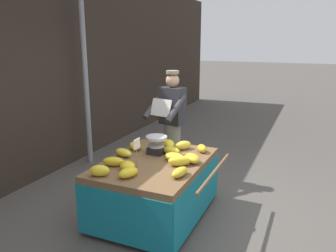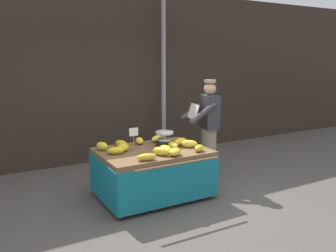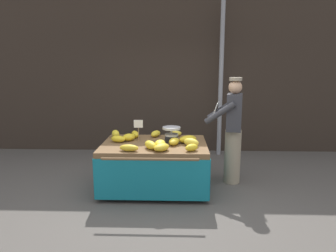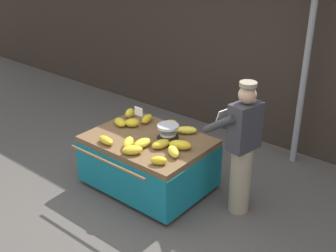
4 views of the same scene
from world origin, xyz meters
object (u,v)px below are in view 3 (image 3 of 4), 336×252
Objects in this scene: banana_bunch_12 at (192,147)px; banana_bunch_2 at (135,134)px; banana_bunch_7 at (162,147)px; banana_bunch_10 at (174,141)px; banana_bunch_3 at (118,139)px; street_pole at (221,77)px; banana_bunch_9 at (129,148)px; weighing_scale at (171,134)px; banana_bunch_11 at (175,134)px; banana_cart at (155,155)px; banana_bunch_4 at (150,145)px; banana_bunch_5 at (116,134)px; banana_bunch_8 at (129,137)px; banana_bunch_1 at (188,139)px; banana_bunch_13 at (156,134)px; banana_bunch_0 at (191,142)px; banana_bunch_6 at (160,144)px; vendor_person at (233,130)px; price_sign at (138,126)px.

banana_bunch_2 is at bearing 138.58° from banana_bunch_12.
banana_bunch_7 reaches higher than banana_bunch_10.
banana_bunch_3 is 1.22× the size of banana_bunch_12.
banana_bunch_9 is (-1.56, -2.38, -0.88)m from street_pole.
banana_bunch_11 is at bearing 82.50° from weighing_scale.
banana_cart is at bearing -46.88° from banana_bunch_2.
banana_bunch_4 is at bearing -113.24° from banana_bunch_11.
banana_bunch_5 is at bearing 165.23° from weighing_scale.
banana_bunch_5 is at bearing 140.87° from banana_bunch_8.
street_pole is 15.50× the size of banana_bunch_8.
banana_bunch_4 reaches higher than banana_bunch_2.
banana_bunch_2 reaches higher than banana_bunch_9.
banana_bunch_10 is at bearing -90.18° from banana_bunch_11.
banana_bunch_9 is 0.87m from banana_bunch_12.
street_pole reaches higher than banana_bunch_2.
banana_bunch_5 is 0.80× the size of banana_bunch_9.
banana_bunch_1 reaches higher than banana_cart.
banana_bunch_0 is at bearing -46.44° from banana_bunch_13.
banana_bunch_2 is at bearing 149.74° from banana_bunch_0.
banana_bunch_5 reaches higher than banana_bunch_0.
banana_bunch_2 is 0.74m from banana_bunch_6.
vendor_person is (0.93, 0.39, 0.09)m from banana_bunch_10.
banana_bunch_11 is (0.65, 0.07, -0.01)m from banana_bunch_2.
price_sign is 1.34× the size of banana_bunch_7.
vendor_person is (-0.01, -1.62, -0.78)m from street_pole.
banana_bunch_10 is at bearing 126.75° from banana_bunch_12.
banana_cart is 7.54× the size of banana_bunch_8.
price_sign is at bearing -30.34° from banana_bunch_5.
banana_bunch_1 reaches higher than banana_bunch_8.
banana_bunch_11 is (0.20, 0.66, -0.00)m from banana_bunch_6.
banana_bunch_12 is at bearing -33.18° from price_sign.
banana_cart is 6.05× the size of banana_bunch_10.
banana_bunch_12 is at bearing 2.29° from banana_bunch_9.
banana_bunch_2 reaches higher than banana_bunch_12.
banana_bunch_9 is at bearing -177.71° from banana_bunch_12.
banana_bunch_0 is 0.93× the size of banana_bunch_13.
banana_bunch_7 is 1.33m from vendor_person.
banana_bunch_11 is at bearing 6.43° from banana_bunch_2.
price_sign is 0.34m from banana_bunch_2.
weighing_scale is 1.05× the size of banana_bunch_4.
weighing_scale is at bearing -3.40° from banana_bunch_8.
banana_bunch_3 reaches higher than banana_bunch_13.
banana_bunch_13 is (0.34, 0.07, -0.00)m from banana_bunch_2.
banana_cart is at bearing -166.27° from vendor_person.
weighing_scale reaches higher than banana_bunch_8.
banana_bunch_1 is at bearing 94.73° from banana_bunch_12.
banana_bunch_5 reaches higher than banana_bunch_1.
banana_bunch_12 is (-0.70, -2.34, -0.88)m from street_pole.
weighing_scale is at bearing 138.95° from banana_bunch_0.
banana_bunch_8 is 0.80× the size of banana_bunch_13.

